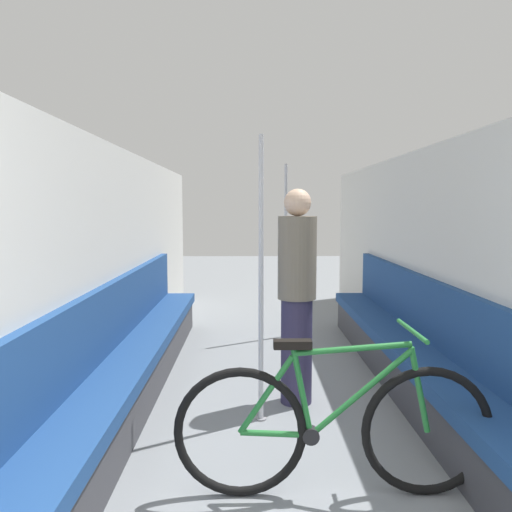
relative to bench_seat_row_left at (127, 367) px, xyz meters
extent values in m
cube|color=silver|center=(-0.23, -0.02, 0.72)|extent=(0.10, 9.30, 2.06)
cube|color=silver|center=(2.53, -0.02, 0.72)|extent=(0.10, 9.30, 2.06)
cube|color=#3D3D42|center=(0.03, 0.00, -0.14)|extent=(0.35, 5.20, 0.34)
cube|color=navy|center=(0.03, 0.00, 0.08)|extent=(0.41, 5.20, 0.10)
cube|color=navy|center=(-0.14, 0.00, 0.38)|extent=(0.07, 5.20, 0.52)
cube|color=#3D3D42|center=(2.27, 0.00, -0.14)|extent=(0.35, 5.20, 0.34)
cube|color=navy|center=(2.27, 0.00, 0.08)|extent=(0.41, 5.20, 0.10)
cube|color=navy|center=(2.45, 0.00, 0.38)|extent=(0.07, 5.20, 0.52)
torus|color=black|center=(0.90, -1.22, 0.04)|extent=(0.71, 0.05, 0.71)
torus|color=black|center=(1.90, -1.22, 0.04)|extent=(0.71, 0.05, 0.71)
cylinder|color=#237533|center=(1.09, -1.22, 0.03)|extent=(0.38, 0.03, 0.05)
cylinder|color=#237533|center=(1.04, -1.22, 0.25)|extent=(0.30, 0.03, 0.43)
cylinder|color=#237533|center=(1.23, -1.22, 0.27)|extent=(0.13, 0.03, 0.50)
cylinder|color=#237533|center=(1.54, -1.22, 0.25)|extent=(0.54, 0.03, 0.48)
cylinder|color=#237533|center=(1.49, -1.22, 0.49)|extent=(0.63, 0.03, 0.08)
cylinder|color=#237533|center=(1.85, -1.22, 0.27)|extent=(0.13, 0.03, 0.46)
cylinder|color=black|center=(1.28, -1.22, 0.02)|extent=(0.09, 0.06, 0.09)
cube|color=black|center=(1.18, -1.22, 0.52)|extent=(0.20, 0.07, 0.04)
cylinder|color=#237533|center=(1.80, -1.22, 0.59)|extent=(0.02, 0.46, 0.02)
cylinder|color=gray|center=(1.37, 2.09, -0.31)|extent=(0.08, 0.08, 0.01)
cylinder|color=silver|center=(1.37, 2.09, 0.71)|extent=(0.04, 0.04, 2.04)
cylinder|color=gray|center=(1.03, -0.25, -0.31)|extent=(0.08, 0.08, 0.01)
cylinder|color=silver|center=(1.03, -0.25, 0.71)|extent=(0.04, 0.04, 2.04)
cylinder|color=#332D4C|center=(1.32, 0.07, 0.11)|extent=(0.25, 0.25, 0.83)
cylinder|color=#756B5B|center=(1.32, 0.07, 0.84)|extent=(0.30, 0.30, 0.64)
sphere|color=beige|center=(1.32, 0.07, 1.27)|extent=(0.21, 0.21, 0.21)
camera|label=1|loc=(0.95, -3.76, 1.23)|focal=35.00mm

